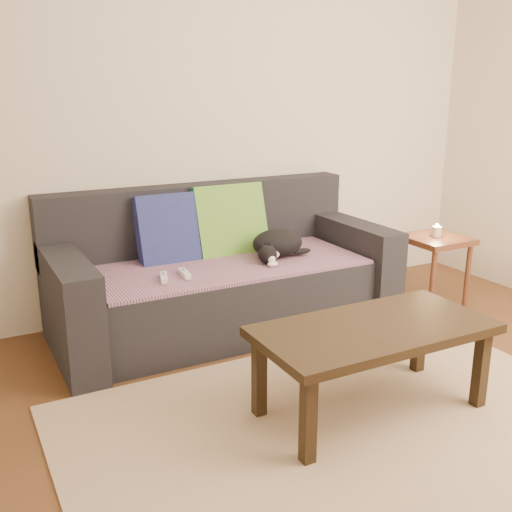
{
  "coord_description": "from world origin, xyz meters",
  "views": [
    {
      "loc": [
        -1.48,
        -1.71,
        1.49
      ],
      "look_at": [
        0.05,
        1.2,
        0.55
      ],
      "focal_mm": 42.0,
      "sensor_mm": 36.0,
      "label": 1
    }
  ],
  "objects_px": {
    "side_table": "(435,249)",
    "sofa": "(222,279)",
    "wii_remote_a": "(164,278)",
    "cat": "(277,244)",
    "coffee_table": "(374,337)",
    "wii_remote_b": "(185,274)"
  },
  "relations": [
    {
      "from": "side_table",
      "to": "sofa",
      "type": "bearing_deg",
      "value": 166.22
    },
    {
      "from": "sofa",
      "to": "wii_remote_a",
      "type": "height_order",
      "value": "sofa"
    },
    {
      "from": "cat",
      "to": "side_table",
      "type": "distance_m",
      "value": 1.14
    },
    {
      "from": "sofa",
      "to": "coffee_table",
      "type": "height_order",
      "value": "sofa"
    },
    {
      "from": "sofa",
      "to": "wii_remote_b",
      "type": "bearing_deg",
      "value": -147.03
    },
    {
      "from": "wii_remote_a",
      "to": "coffee_table",
      "type": "bearing_deg",
      "value": -132.36
    },
    {
      "from": "sofa",
      "to": "wii_remote_b",
      "type": "height_order",
      "value": "sofa"
    },
    {
      "from": "sofa",
      "to": "coffee_table",
      "type": "distance_m",
      "value": 1.31
    },
    {
      "from": "sofa",
      "to": "cat",
      "type": "relative_size",
      "value": 5.16
    },
    {
      "from": "cat",
      "to": "wii_remote_b",
      "type": "distance_m",
      "value": 0.67
    },
    {
      "from": "side_table",
      "to": "coffee_table",
      "type": "xyz_separation_m",
      "value": [
        -1.27,
        -0.94,
        -0.03
      ]
    },
    {
      "from": "coffee_table",
      "to": "sofa",
      "type": "bearing_deg",
      "value": 97.65
    },
    {
      "from": "wii_remote_b",
      "to": "side_table",
      "type": "bearing_deg",
      "value": -88.58
    },
    {
      "from": "sofa",
      "to": "coffee_table",
      "type": "xyz_separation_m",
      "value": [
        0.17,
        -1.29,
        0.07
      ]
    },
    {
      "from": "sofa",
      "to": "wii_remote_b",
      "type": "relative_size",
      "value": 14.0
    },
    {
      "from": "cat",
      "to": "wii_remote_a",
      "type": "relative_size",
      "value": 2.71
    },
    {
      "from": "wii_remote_a",
      "to": "side_table",
      "type": "bearing_deg",
      "value": -76.79
    },
    {
      "from": "wii_remote_b",
      "to": "coffee_table",
      "type": "height_order",
      "value": "wii_remote_b"
    },
    {
      "from": "sofa",
      "to": "side_table",
      "type": "bearing_deg",
      "value": -13.78
    },
    {
      "from": "sofa",
      "to": "wii_remote_a",
      "type": "xyz_separation_m",
      "value": [
        -0.46,
        -0.23,
        0.15
      ]
    },
    {
      "from": "wii_remote_a",
      "to": "side_table",
      "type": "height_order",
      "value": "side_table"
    },
    {
      "from": "cat",
      "to": "coffee_table",
      "type": "xyz_separation_m",
      "value": [
        -0.16,
        -1.18,
        -0.14
      ]
    }
  ]
}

